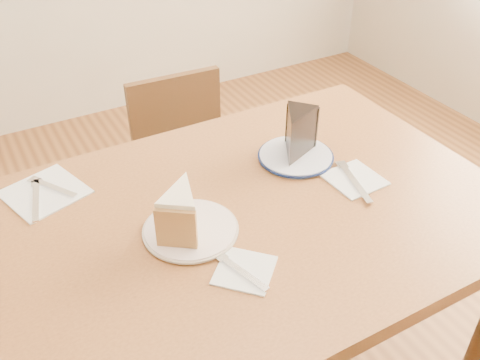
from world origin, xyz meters
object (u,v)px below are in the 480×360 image
Objects in this scene: table at (241,244)px; chair_far at (192,180)px; carrot_cake at (182,210)px; chocolate_cake at (296,137)px; plate_navy at (296,156)px; plate_cream at (191,230)px.

table is 1.57× the size of chair_far.
carrot_cake is 0.38m from chocolate_cake.
chocolate_cake reaches higher than plate_navy.
chocolate_cake reaches higher than chair_far.
carrot_cake is at bearing -162.48° from plate_navy.
plate_navy is at bearing -123.26° from chocolate_cake.
plate_navy is at bearing 27.65° from table.
plate_cream is (-0.26, -0.58, 0.33)m from chair_far.
plate_navy is 1.64× the size of carrot_cake.
plate_navy is (0.35, 0.13, 0.00)m from plate_cream.
carrot_cake is (-0.36, -0.11, 0.05)m from plate_navy.
table is at bearing 3.53° from plate_cream.
plate_cream is 0.37m from chocolate_cake.
plate_navy reaches higher than table.
chair_far is at bearing -30.34° from chocolate_cake.
carrot_cake is at bearing 66.28° from chocolate_cake.
chair_far is 0.74m from carrot_cake.
plate_cream is 0.05m from carrot_cake.
chair_far is 6.84× the size of carrot_cake.
table is 6.55× the size of plate_navy.
table is 6.20× the size of plate_cream.
chair_far is 0.57m from plate_navy.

